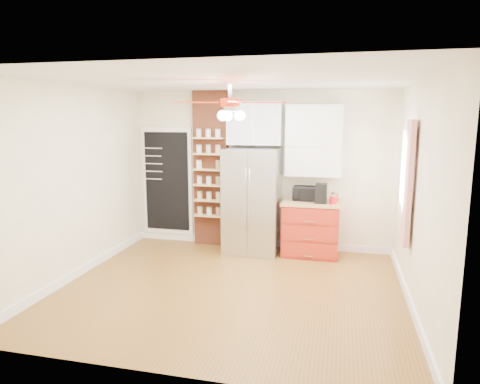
% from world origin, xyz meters
% --- Properties ---
extents(floor, '(4.50, 4.50, 0.00)m').
position_xyz_m(floor, '(0.00, 0.00, 0.00)').
color(floor, brown).
rests_on(floor, ground).
extents(ceiling, '(4.50, 4.50, 0.00)m').
position_xyz_m(ceiling, '(0.00, 0.00, 2.70)').
color(ceiling, white).
rests_on(ceiling, wall_back).
extents(wall_back, '(4.50, 0.02, 2.70)m').
position_xyz_m(wall_back, '(0.00, 2.00, 1.35)').
color(wall_back, beige).
rests_on(wall_back, floor).
extents(wall_front, '(4.50, 0.02, 2.70)m').
position_xyz_m(wall_front, '(0.00, -2.00, 1.35)').
color(wall_front, beige).
rests_on(wall_front, floor).
extents(wall_left, '(0.02, 4.00, 2.70)m').
position_xyz_m(wall_left, '(-2.25, 0.00, 1.35)').
color(wall_left, beige).
rests_on(wall_left, floor).
extents(wall_right, '(0.02, 4.00, 2.70)m').
position_xyz_m(wall_right, '(2.25, 0.00, 1.35)').
color(wall_right, beige).
rests_on(wall_right, floor).
extents(chalkboard, '(0.95, 0.05, 1.95)m').
position_xyz_m(chalkboard, '(-1.70, 1.96, 1.10)').
color(chalkboard, white).
rests_on(chalkboard, wall_back).
extents(brick_pillar, '(0.60, 0.16, 2.70)m').
position_xyz_m(brick_pillar, '(-0.85, 1.92, 1.35)').
color(brick_pillar, brown).
rests_on(brick_pillar, floor).
extents(fridge, '(0.90, 0.70, 1.75)m').
position_xyz_m(fridge, '(-0.05, 1.63, 0.88)').
color(fridge, silver).
rests_on(fridge, floor).
extents(upper_glass_cabinet, '(0.90, 0.35, 0.70)m').
position_xyz_m(upper_glass_cabinet, '(-0.05, 1.82, 2.15)').
color(upper_glass_cabinet, white).
rests_on(upper_glass_cabinet, wall_back).
extents(red_cabinet, '(0.94, 0.64, 0.90)m').
position_xyz_m(red_cabinet, '(0.92, 1.68, 0.45)').
color(red_cabinet, '#A12515').
rests_on(red_cabinet, floor).
extents(upper_shelf_unit, '(0.90, 0.30, 1.15)m').
position_xyz_m(upper_shelf_unit, '(0.92, 1.85, 1.88)').
color(upper_shelf_unit, white).
rests_on(upper_shelf_unit, wall_back).
extents(window, '(0.04, 0.75, 1.05)m').
position_xyz_m(window, '(2.23, 0.90, 1.55)').
color(window, white).
rests_on(window, wall_right).
extents(curtain, '(0.06, 0.40, 1.55)m').
position_xyz_m(curtain, '(2.18, 0.35, 1.45)').
color(curtain, red).
rests_on(curtain, wall_right).
extents(ceiling_fan, '(1.40, 1.40, 0.44)m').
position_xyz_m(ceiling_fan, '(0.00, 0.00, 2.42)').
color(ceiling_fan, silver).
rests_on(ceiling_fan, ceiling).
extents(toaster_oven, '(0.42, 0.29, 0.23)m').
position_xyz_m(toaster_oven, '(0.82, 1.77, 1.01)').
color(toaster_oven, black).
rests_on(toaster_oven, red_cabinet).
extents(coffee_maker, '(0.18, 0.21, 0.31)m').
position_xyz_m(coffee_maker, '(1.08, 1.61, 1.05)').
color(coffee_maker, black).
rests_on(coffee_maker, red_cabinet).
extents(canister_left, '(0.12, 0.12, 0.13)m').
position_xyz_m(canister_left, '(1.27, 1.54, 0.97)').
color(canister_left, '#BC0A12').
rests_on(canister_left, red_cabinet).
extents(canister_right, '(0.13, 0.13, 0.15)m').
position_xyz_m(canister_right, '(1.29, 1.74, 0.97)').
color(canister_right, '#AF2209').
rests_on(canister_right, red_cabinet).
extents(pantry_jar_oats, '(0.13, 0.13, 0.14)m').
position_xyz_m(pantry_jar_oats, '(-1.03, 1.81, 1.44)').
color(pantry_jar_oats, beige).
rests_on(pantry_jar_oats, brick_pillar).
extents(pantry_jar_beans, '(0.11, 0.11, 0.14)m').
position_xyz_m(pantry_jar_beans, '(-0.69, 1.81, 1.44)').
color(pantry_jar_beans, olive).
rests_on(pantry_jar_beans, brick_pillar).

